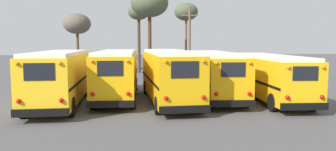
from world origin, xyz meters
TOP-DOWN VIEW (x-y plane):
  - ground_plane at (0.00, 0.00)m, footprint 160.00×160.00m
  - school_bus_0 at (-6.62, -1.09)m, footprint 2.84×9.64m
  - school_bus_1 at (-3.31, 0.84)m, footprint 2.75×9.87m
  - school_bus_2 at (0.00, -0.87)m, footprint 3.05×9.78m
  - school_bus_3 at (3.31, 0.77)m, footprint 2.96×10.58m
  - school_bus_4 at (6.62, -0.65)m, footprint 2.92×10.23m
  - utility_pole at (3.81, 13.97)m, footprint 1.80×0.26m
  - bare_tree_0 at (-1.55, 19.72)m, footprint 2.66×2.66m
  - bare_tree_1 at (4.35, 19.79)m, footprint 2.93×2.93m
  - bare_tree_2 at (-9.15, 20.62)m, footprint 3.38×3.38m
  - bare_tree_3 at (-0.48, 14.26)m, footprint 4.02×4.02m

SIDE VIEW (x-z plane):
  - ground_plane at x=0.00m, z-range 0.00..0.00m
  - school_bus_4 at x=6.62m, z-range 0.14..3.09m
  - school_bus_3 at x=3.31m, z-range 0.13..3.24m
  - school_bus_1 at x=-3.31m, z-range 0.14..3.35m
  - school_bus_0 at x=-6.62m, z-range 0.14..3.37m
  - school_bus_2 at x=0.00m, z-range 0.13..3.40m
  - utility_pole at x=3.81m, z-range 0.19..7.74m
  - bare_tree_2 at x=-9.15m, z-range 2.33..9.65m
  - bare_tree_0 at x=-1.55m, z-range 3.01..11.52m
  - bare_tree_1 at x=4.35m, z-range 3.11..11.77m
  - bare_tree_3 at x=-0.48m, z-range 3.13..12.58m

